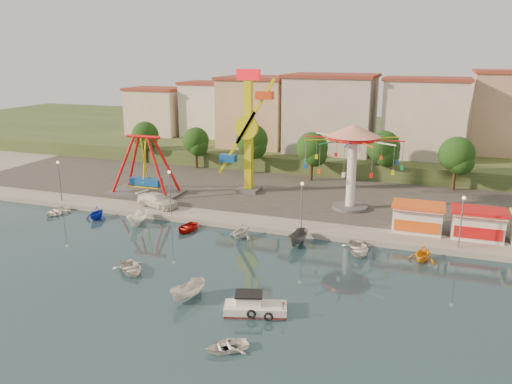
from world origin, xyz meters
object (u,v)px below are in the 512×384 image
at_px(cabin_motorboat, 254,308).
at_px(rowboat_a, 131,268).
at_px(van, 158,200).
at_px(kamikaze_tower, 250,135).
at_px(pirate_ship_ride, 145,166).
at_px(wave_swinger, 353,148).
at_px(skiff, 188,291).

height_order(cabin_motorboat, rowboat_a, cabin_motorboat).
height_order(rowboat_a, van, van).
height_order(kamikaze_tower, van, kamikaze_tower).
height_order(pirate_ship_ride, cabin_motorboat, pirate_ship_ride).
bearing_deg(pirate_ship_ride, kamikaze_tower, 21.78).
distance_m(kamikaze_tower, wave_swinger, 14.49).
bearing_deg(skiff, kamikaze_tower, 118.37).
bearing_deg(kamikaze_tower, cabin_motorboat, -69.24).
bearing_deg(van, kamikaze_tower, -25.25).
bearing_deg(van, rowboat_a, -142.72).
relative_size(kamikaze_tower, wave_swinger, 1.42).
relative_size(wave_swinger, cabin_motorboat, 2.30).
height_order(pirate_ship_ride, rowboat_a, pirate_ship_ride).
bearing_deg(cabin_motorboat, pirate_ship_ride, 117.69).
bearing_deg(wave_swinger, van, -162.29).
distance_m(pirate_ship_ride, wave_swinger, 27.73).
distance_m(kamikaze_tower, skiff, 31.25).
relative_size(pirate_ship_ride, van, 1.75).
distance_m(cabin_motorboat, rowboat_a, 13.38).
bearing_deg(kamikaze_tower, van, -129.98).
distance_m(wave_swinger, rowboat_a, 29.70).
bearing_deg(cabin_motorboat, rowboat_a, 149.12).
height_order(wave_swinger, van, wave_swinger).
bearing_deg(rowboat_a, pirate_ship_ride, 68.21).
relative_size(cabin_motorboat, rowboat_a, 1.35).
distance_m(kamikaze_tower, cabin_motorboat, 33.08).
relative_size(kamikaze_tower, cabin_motorboat, 3.27).
relative_size(kamikaze_tower, rowboat_a, 4.41).
bearing_deg(wave_swinger, kamikaze_tower, 168.40).
bearing_deg(cabin_motorboat, kamikaze_tower, 93.66).
distance_m(pirate_ship_ride, cabin_motorboat, 35.06).
xyz_separation_m(pirate_ship_ride, cabin_motorboat, (24.54, -24.73, -3.95)).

